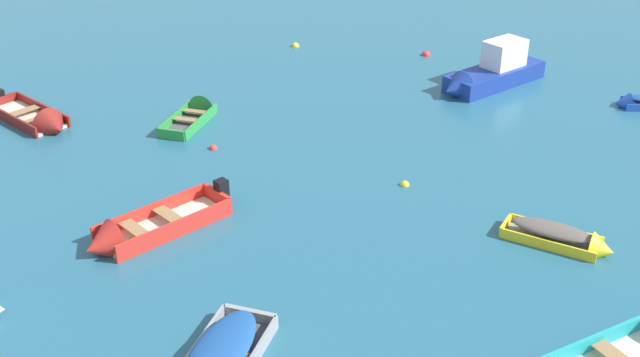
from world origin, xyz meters
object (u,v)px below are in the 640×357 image
mooring_buoy_trailing (426,55)px  rowboat_maroon_near_camera (42,122)px  mooring_buoy_central (295,46)px  mooring_buoy_near_foreground (213,149)px  rowboat_yellow_center (569,239)px  rowboat_red_midfield_left (135,233)px  motor_launch_deep_blue_foreground_center (490,73)px  rowboat_green_back_row_left (197,112)px  mooring_buoy_midfield (405,185)px

mooring_buoy_trailing → rowboat_maroon_near_camera: bearing=-146.4°
mooring_buoy_central → rowboat_maroon_near_camera: bearing=-128.6°
mooring_buoy_near_foreground → rowboat_yellow_center: bearing=-24.9°
rowboat_red_midfield_left → rowboat_yellow_center: (11.81, 0.87, 0.00)m
motor_launch_deep_blue_foreground_center → rowboat_yellow_center: size_ratio=1.50×
rowboat_green_back_row_left → motor_launch_deep_blue_foreground_center: motor_launch_deep_blue_foreground_center is taller
rowboat_maroon_near_camera → rowboat_green_back_row_left: (5.35, 1.48, -0.02)m
mooring_buoy_central → rowboat_green_back_row_left: bearing=-107.0°
mooring_buoy_near_foreground → mooring_buoy_central: size_ratio=0.80×
rowboat_yellow_center → mooring_buoy_central: rowboat_yellow_center is taller
rowboat_red_midfield_left → mooring_buoy_near_foreground: bearing=81.8°
rowboat_maroon_near_camera → motor_launch_deep_blue_foreground_center: motor_launch_deep_blue_foreground_center is taller
rowboat_green_back_row_left → mooring_buoy_midfield: (7.68, -4.65, -0.17)m
rowboat_yellow_center → mooring_buoy_near_foreground: 12.08m
rowboat_red_midfield_left → mooring_buoy_trailing: rowboat_red_midfield_left is taller
rowboat_green_back_row_left → rowboat_red_midfield_left: bearing=-87.9°
rowboat_maroon_near_camera → rowboat_green_back_row_left: 5.55m
rowboat_maroon_near_camera → motor_launch_deep_blue_foreground_center: bearing=19.1°
rowboat_red_midfield_left → mooring_buoy_midfield: bearing=28.3°
rowboat_maroon_near_camera → rowboat_green_back_row_left: rowboat_maroon_near_camera is taller
mooring_buoy_near_foreground → mooring_buoy_midfield: size_ratio=0.97×
rowboat_maroon_near_camera → mooring_buoy_central: rowboat_maroon_near_camera is taller
motor_launch_deep_blue_foreground_center → mooring_buoy_central: (-8.45, 4.26, -0.57)m
mooring_buoy_central → mooring_buoy_midfield: size_ratio=1.21×
mooring_buoy_near_foreground → rowboat_red_midfield_left: bearing=-98.2°
motor_launch_deep_blue_foreground_center → rowboat_yellow_center: motor_launch_deep_blue_foreground_center is taller
rowboat_red_midfield_left → mooring_buoy_central: (2.27, 17.07, -0.24)m
mooring_buoy_central → mooring_buoy_midfield: mooring_buoy_central is taller
rowboat_green_back_row_left → mooring_buoy_midfield: bearing=-31.2°
rowboat_red_midfield_left → mooring_buoy_central: rowboat_red_midfield_left is taller
rowboat_maroon_near_camera → rowboat_yellow_center: 18.57m
rowboat_red_midfield_left → rowboat_yellow_center: bearing=4.2°
mooring_buoy_near_foreground → mooring_buoy_trailing: mooring_buoy_trailing is taller
rowboat_red_midfield_left → motor_launch_deep_blue_foreground_center: 16.71m
rowboat_yellow_center → mooring_buoy_midfield: bearing=145.1°
rowboat_yellow_center → mooring_buoy_midfield: rowboat_yellow_center is taller
rowboat_red_midfield_left → mooring_buoy_near_foreground: rowboat_red_midfield_left is taller
rowboat_maroon_near_camera → mooring_buoy_central: size_ratio=11.55×
motor_launch_deep_blue_foreground_center → rowboat_yellow_center: bearing=-84.8°
mooring_buoy_trailing → motor_launch_deep_blue_foreground_center: bearing=-55.6°
mooring_buoy_midfield → mooring_buoy_central: bearing=111.2°
motor_launch_deep_blue_foreground_center → mooring_buoy_trailing: 4.39m
mooring_buoy_midfield → rowboat_green_back_row_left: bearing=148.8°
rowboat_maroon_near_camera → rowboat_yellow_center: bearing=-19.7°
rowboat_yellow_center → mooring_buoy_central: (-9.54, 16.20, -0.24)m
mooring_buoy_midfield → rowboat_maroon_near_camera: bearing=166.3°
rowboat_green_back_row_left → motor_launch_deep_blue_foreground_center: bearing=20.8°
rowboat_red_midfield_left → mooring_buoy_midfield: (7.36, 3.97, -0.24)m
mooring_buoy_midfield → mooring_buoy_near_foreground: bearing=163.0°
rowboat_red_midfield_left → mooring_buoy_midfield: rowboat_red_midfield_left is taller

